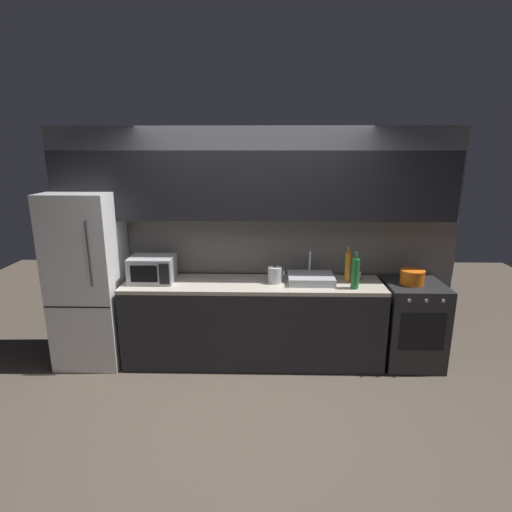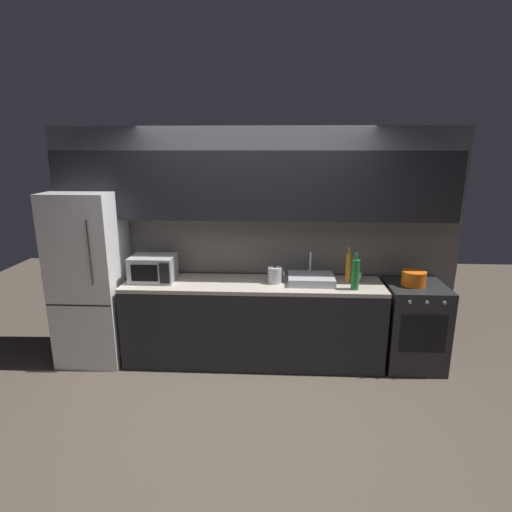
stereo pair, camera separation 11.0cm
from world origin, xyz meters
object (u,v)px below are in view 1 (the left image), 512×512
(refrigerator, at_px, (89,279))
(mug_white, at_px, (357,276))
(cooking_pot, at_px, (412,277))
(oven_range, at_px, (412,324))
(kettle, at_px, (275,275))
(wine_bottle_amber, at_px, (348,267))
(microwave, at_px, (152,269))
(wine_bottle_green, at_px, (355,273))

(refrigerator, bearing_deg, mug_white, 2.56)
(refrigerator, relative_size, cooking_pot, 7.49)
(oven_range, relative_size, cooking_pot, 3.65)
(kettle, bearing_deg, mug_white, 7.55)
(wine_bottle_amber, relative_size, mug_white, 4.14)
(oven_range, bearing_deg, microwave, 179.59)
(refrigerator, height_order, wine_bottle_green, refrigerator)
(oven_range, height_order, wine_bottle_green, wine_bottle_green)
(microwave, relative_size, mug_white, 4.99)
(refrigerator, height_order, kettle, refrigerator)
(microwave, xyz_separation_m, mug_white, (2.18, 0.11, -0.09))
(microwave, height_order, kettle, microwave)
(kettle, height_order, wine_bottle_amber, wine_bottle_amber)
(microwave, height_order, wine_bottle_amber, wine_bottle_amber)
(oven_range, distance_m, mug_white, 0.78)
(refrigerator, height_order, mug_white, refrigerator)
(microwave, distance_m, wine_bottle_amber, 2.06)
(oven_range, distance_m, wine_bottle_amber, 0.94)
(oven_range, bearing_deg, wine_bottle_green, -166.94)
(kettle, bearing_deg, cooking_pot, -0.42)
(oven_range, xyz_separation_m, microwave, (-2.77, 0.02, 0.58))
(oven_range, relative_size, microwave, 1.96)
(kettle, height_order, mug_white, kettle)
(wine_bottle_amber, bearing_deg, cooking_pot, -5.69)
(microwave, relative_size, kettle, 2.39)
(kettle, height_order, cooking_pot, kettle)
(oven_range, xyz_separation_m, cooking_pot, (-0.04, 0.00, 0.53))
(microwave, distance_m, mug_white, 2.18)
(refrigerator, relative_size, microwave, 4.01)
(kettle, distance_m, wine_bottle_amber, 0.77)
(wine_bottle_amber, distance_m, cooking_pot, 0.67)
(refrigerator, height_order, cooking_pot, refrigerator)
(refrigerator, bearing_deg, wine_bottle_amber, 1.38)
(kettle, distance_m, mug_white, 0.89)
(cooking_pot, bearing_deg, microwave, 179.62)
(refrigerator, distance_m, cooking_pot, 3.40)
(wine_bottle_green, xyz_separation_m, wine_bottle_amber, (-0.03, 0.22, 0.00))
(oven_range, xyz_separation_m, wine_bottle_amber, (-0.71, 0.07, 0.61))
(kettle, relative_size, cooking_pot, 0.78)
(refrigerator, bearing_deg, wine_bottle_green, -3.24)
(microwave, distance_m, wine_bottle_green, 2.10)
(oven_range, bearing_deg, refrigerator, 179.98)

